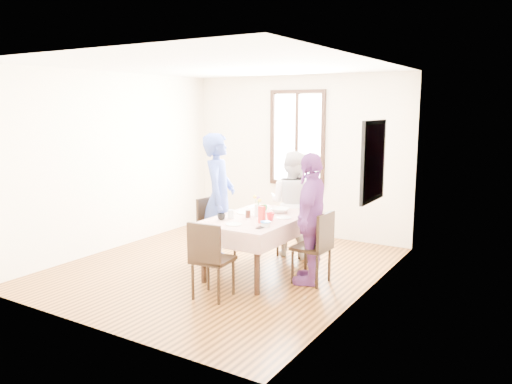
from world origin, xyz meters
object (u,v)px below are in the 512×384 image
chair_left (218,230)px  person_right (310,218)px  chair_near (213,259)px  person_left (218,199)px  person_far (293,204)px  dining_table (258,246)px  chair_right (311,247)px  chair_far (293,225)px

chair_left → person_right: person_right is taller
chair_near → person_left: (-0.73, 1.13, 0.46)m
person_far → chair_near: bearing=90.8°
person_left → person_right: bearing=-116.2°
chair_left → person_left: person_left is taller
chair_left → chair_near: same height
dining_table → chair_right: (0.75, 0.05, 0.08)m
chair_right → person_right: person_right is taller
chair_right → person_right: bearing=92.7°
dining_table → person_left: 0.92m
person_left → chair_right: bearing=-116.2°
dining_table → person_far: bearing=90.0°
person_left → person_right: (1.46, -0.09, -0.09)m
chair_far → chair_left: bearing=43.0°
person_left → person_far: size_ratio=1.17×
person_left → person_far: person_left is taller
chair_right → person_left: bearing=89.2°
chair_near → person_right: size_ratio=0.56×
person_left → chair_near: bearing=-169.8°
person_far → chair_far: bearing=-89.2°
person_far → person_right: (0.73, -0.93, 0.04)m
person_far → person_right: bearing=128.9°
chair_right → person_left: size_ratio=0.50×
dining_table → chair_far: (0.00, 1.00, 0.08)m
person_right → person_far: bearing=-155.1°
chair_far → person_far: size_ratio=0.59×
chair_far → chair_right: bearing=122.4°
chair_near → person_far: 2.00m
chair_near → person_left: size_ratio=0.50×
chair_near → person_right: (0.73, 1.04, 0.36)m
chair_right → dining_table: bearing=96.1°
person_right → chair_left: bearing=-106.7°
chair_near → person_far: person_far is taller
chair_near → person_left: person_left is taller
person_far → chair_right: bearing=129.7°
chair_far → person_left: person_left is taller
dining_table → chair_far: size_ratio=1.59×
chair_far → dining_table: bearing=84.1°
dining_table → chair_left: 0.77m
chair_left → chair_right: same height
chair_far → person_left: 1.22m
chair_left → chair_near: size_ratio=1.00×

